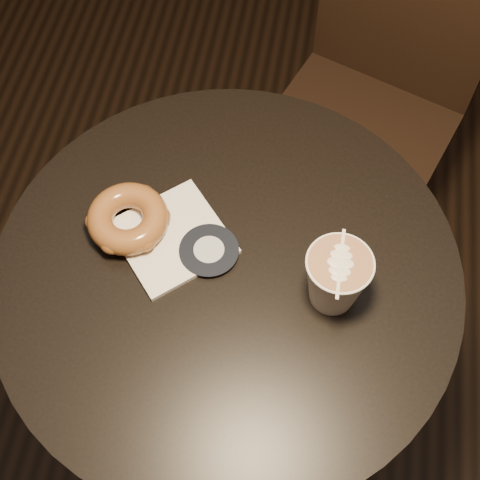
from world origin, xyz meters
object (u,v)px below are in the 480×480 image
Objects in this scene: doughnut at (128,218)px; latte_cup at (336,280)px; cafe_table at (229,320)px; chair at (381,74)px; pastry_bag at (172,237)px.

latte_cup reaches higher than doughnut.
chair is at bearing 69.92° from cafe_table.
pastry_bag is at bearing -6.99° from doughnut.
latte_cup is at bearing -75.35° from chair.
latte_cup is (0.16, -0.02, 0.25)m from cafe_table.
latte_cup is (0.31, -0.06, 0.02)m from doughnut.
doughnut is (-0.16, 0.04, 0.23)m from cafe_table.
chair is 0.70m from latte_cup.
pastry_bag is (-0.09, 0.03, 0.20)m from cafe_table.
chair reaches higher than latte_cup.
pastry_bag is 0.26m from latte_cup.
pastry_bag reaches higher than cafe_table.
latte_cup is at bearing -11.31° from doughnut.
cafe_table is at bearing -62.47° from pastry_bag.
doughnut reaches higher than pastry_bag.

